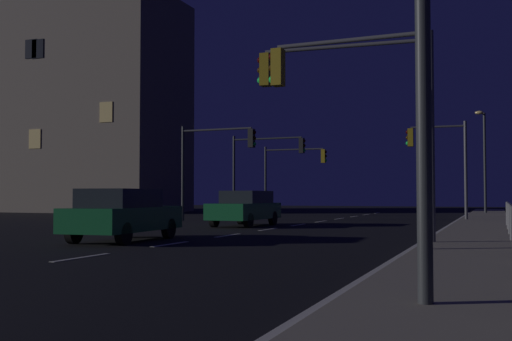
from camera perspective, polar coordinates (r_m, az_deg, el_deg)
The scene contains 14 objects.
ground_plane at distance 21.79m, azimuth -2.05°, elevation -5.90°, with size 112.00×112.00×0.00m, color black.
sidewalk_right at distance 20.03m, azimuth 19.37°, elevation -5.90°, with size 2.34×77.00×0.14m, color gray.
lane_markings_center at distance 25.04m, azimuth 1.14°, elevation -5.41°, with size 0.14×50.00×0.01m.
lane_edge_line at distance 25.10m, azimuth 16.51°, elevation -5.31°, with size 0.14×53.00×0.01m.
car at distance 19.15m, azimuth -12.09°, elevation -3.90°, with size 2.08×4.50×1.57m.
car_oncoming at distance 27.80m, azimuth -1.00°, elevation -3.41°, with size 1.94×4.45×1.57m.
traffic_light_far_center at distance 17.67m, azimuth 8.83°, elevation 6.89°, with size 4.99×0.49×5.68m.
traffic_light_near_right at distance 44.38m, azimuth 3.42°, elevation 0.46°, with size 4.66×0.34×4.87m.
traffic_light_mid_right at distance 15.47m, azimuth 8.80°, elevation 7.02°, with size 3.97×0.37×5.30m.
traffic_light_mid_left at distance 39.77m, azimuth 0.84°, elevation 1.16°, with size 5.00×0.40×5.24m.
traffic_light_near_left at distance 33.81m, azimuth 16.41°, elevation 1.71°, with size 3.08×0.35×5.06m.
traffic_light_far_left at distance 32.62m, azimuth -3.79°, elevation 1.63°, with size 4.33×0.37×5.06m.
street_lamp_far_end at distance 45.94m, azimuth 20.14°, elevation 1.68°, with size 0.64×2.44×7.01m.
building_distant at distance 55.46m, azimuth -17.59°, elevation 5.38°, with size 21.20×8.64×17.29m.
Camera 1 is at (8.61, -2.47, 1.39)m, focal length 43.67 mm.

